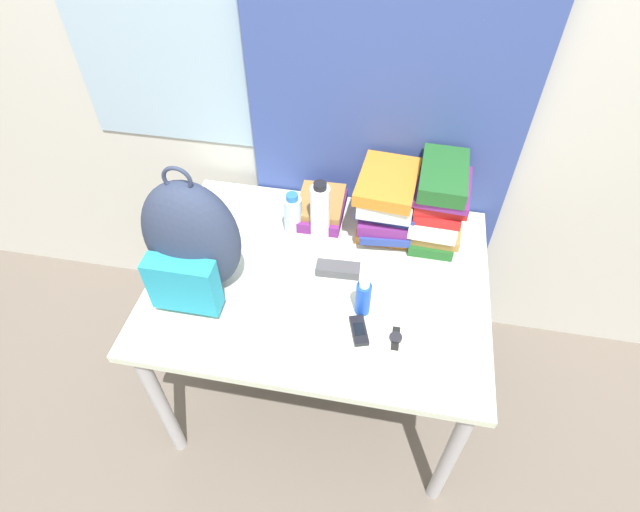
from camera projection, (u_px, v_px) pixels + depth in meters
ground_plane at (300, 481)px, 1.96m from camera, size 12.00×12.00×0.00m
wall_back at (347, 65)px, 1.70m from camera, size 6.00×0.06×2.50m
curtain_blue at (388, 77)px, 1.64m from camera, size 0.97×0.04×2.50m
desk at (320, 292)px, 1.78m from camera, size 1.14×0.87×0.74m
backpack at (191, 242)px, 1.54m from camera, size 0.31×0.26×0.48m
book_stack_left at (321, 210)px, 1.87m from camera, size 0.18×0.28×0.10m
book_stack_center at (386, 202)px, 1.79m from camera, size 0.24×0.29×0.25m
book_stack_right at (437, 203)px, 1.76m from camera, size 0.22×0.28×0.29m
water_bottle at (293, 216)px, 1.80m from camera, size 0.07×0.07×0.19m
sports_bottle at (320, 215)px, 1.74m from camera, size 0.07×0.07×0.27m
sunscreen_bottle at (363, 298)px, 1.56m from camera, size 0.05×0.05×0.15m
cell_phone at (359, 331)px, 1.55m from camera, size 0.08×0.12×0.02m
sunglasses_case at (338, 269)px, 1.71m from camera, size 0.15×0.06×0.04m
wristwatch at (396, 338)px, 1.54m from camera, size 0.04×0.09×0.01m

